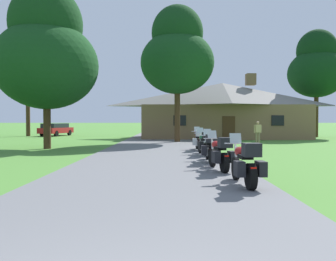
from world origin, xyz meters
name	(u,v)px	position (x,y,z in m)	size (l,w,h in m)	color
ground_plane	(159,147)	(0.00, 20.00, 0.00)	(500.00, 500.00, 0.00)	#4C8433
asphalt_driveway	(159,150)	(0.00, 18.00, 0.03)	(6.40, 80.00, 0.06)	slate
motorcycle_red_nearest_to_camera	(244,164)	(2.43, 6.57, 0.61)	(0.77, 2.08, 1.30)	black
motorcycle_red_second_in_row	(219,154)	(2.20, 9.29, 0.61)	(0.90, 2.08, 1.30)	black
motorcycle_white_third_in_row	(209,148)	(2.15, 11.76, 0.61)	(0.73, 2.08, 1.30)	black
motorcycle_green_fourth_in_row	(203,144)	(2.23, 14.50, 0.61)	(0.86, 2.08, 1.30)	black
motorcycle_red_farthest_in_row	(198,140)	(2.19, 17.25, 0.61)	(0.73, 2.08, 1.30)	black
stone_lodge	(221,110)	(5.80, 31.97, 2.77)	(16.21, 7.63, 6.28)	brown
bystander_tan_shirt_near_lodge	(257,131)	(6.95, 22.96, 0.93)	(0.55, 0.25, 1.67)	#75664C
tree_right_of_lodge	(315,67)	(15.80, 33.90, 7.25)	(5.80, 5.80, 11.06)	#422D19
tree_left_near	(45,53)	(-6.87, 19.02, 5.78)	(6.21, 6.21, 9.85)	#422D19
tree_left_far	(26,64)	(-14.88, 36.13, 7.86)	(6.61, 6.61, 12.20)	#422D19
tree_by_lodge_front	(176,54)	(1.21, 25.10, 6.89)	(5.71, 5.71, 10.65)	#422D19
parked_red_suv_far_left	(55,129)	(-12.08, 36.86, 0.78)	(2.83, 4.90, 1.40)	maroon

